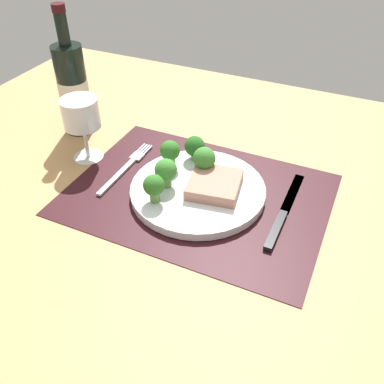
# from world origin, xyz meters

# --- Properties ---
(ground_plane) EXTENTS (1.40, 1.10, 0.03)m
(ground_plane) POSITION_xyz_m (0.00, 0.00, -0.01)
(ground_plane) COLOR tan
(placemat) EXTENTS (0.48, 0.35, 0.00)m
(placemat) POSITION_xyz_m (0.00, 0.00, 0.00)
(placemat) COLOR black
(placemat) RESTS_ON ground_plane
(plate) EXTENTS (0.25, 0.25, 0.02)m
(plate) POSITION_xyz_m (0.00, 0.00, 0.01)
(plate) COLOR silver
(plate) RESTS_ON placemat
(steak) EXTENTS (0.11, 0.11, 0.02)m
(steak) POSITION_xyz_m (0.03, 0.01, 0.03)
(steak) COLOR tan
(steak) RESTS_ON plate
(broccoli_near_steak) EXTENTS (0.04, 0.04, 0.06)m
(broccoli_near_steak) POSITION_xyz_m (-0.01, 0.04, 0.05)
(broccoli_near_steak) COLOR #6B994C
(broccoli_near_steak) RESTS_ON plate
(broccoli_near_fork) EXTENTS (0.04, 0.04, 0.05)m
(broccoli_near_fork) POSITION_xyz_m (-0.04, 0.08, 0.05)
(broccoli_near_fork) COLOR #6B994C
(broccoli_near_fork) RESTS_ON plate
(broccoli_center) EXTENTS (0.04, 0.04, 0.06)m
(broccoli_center) POSITION_xyz_m (-0.08, 0.04, 0.05)
(broccoli_center) COLOR #6B994C
(broccoli_center) RESTS_ON plate
(broccoli_front_edge) EXTENTS (0.04, 0.04, 0.05)m
(broccoli_front_edge) POSITION_xyz_m (-0.05, -0.07, 0.05)
(broccoli_front_edge) COLOR #5B8942
(broccoli_front_edge) RESTS_ON plate
(broccoli_back_left) EXTENTS (0.04, 0.04, 0.06)m
(broccoli_back_left) POSITION_xyz_m (-0.06, -0.02, 0.05)
(broccoli_back_left) COLOR #5B8942
(broccoli_back_left) RESTS_ON plate
(fork) EXTENTS (0.02, 0.19, 0.01)m
(fork) POSITION_xyz_m (-0.17, 0.01, 0.01)
(fork) COLOR silver
(fork) RESTS_ON placemat
(knife) EXTENTS (0.02, 0.23, 0.01)m
(knife) POSITION_xyz_m (0.16, 0.01, 0.01)
(knife) COLOR black
(knife) RESTS_ON placemat
(wine_bottle) EXTENTS (0.07, 0.07, 0.28)m
(wine_bottle) POSITION_xyz_m (-0.35, 0.11, 0.10)
(wine_bottle) COLOR black
(wine_bottle) RESTS_ON ground_plane
(wine_glass) EXTENTS (0.07, 0.07, 0.13)m
(wine_glass) POSITION_xyz_m (-0.26, 0.02, 0.10)
(wine_glass) COLOR silver
(wine_glass) RESTS_ON ground_plane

